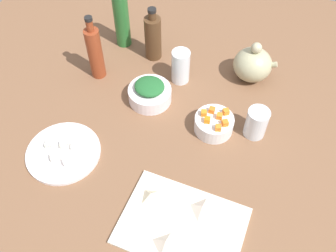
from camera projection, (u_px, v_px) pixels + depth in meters
tabletop at (168, 138)px, 123.39cm from camera, size 190.00×190.00×3.00cm
cutting_board at (182, 226)px, 102.74cm from camera, size 34.74×25.77×1.00cm
plate_tofu at (64, 152)px, 117.39cm from camera, size 23.19×23.19×1.20cm
bowl_greens at (150, 94)px, 129.83cm from camera, size 14.93×14.93×5.13cm
bowl_carrots at (214, 124)px, 121.72cm from camera, size 12.69×12.69×5.36cm
teapot at (253, 64)px, 133.72cm from camera, size 15.41×13.32×15.68cm
bottle_0 at (153, 37)px, 138.58cm from camera, size 6.18×6.18×21.30cm
bottle_1 at (95, 52)px, 131.19cm from camera, size 5.25×5.25×25.22cm
bottle_2 at (121, 18)px, 141.02cm from camera, size 5.82×5.82×28.08cm
drinking_glass_0 at (181, 66)px, 132.93cm from camera, size 6.54×6.54×12.76cm
drinking_glass_1 at (256, 123)px, 118.79cm from camera, size 7.01×7.01×10.39cm
carrot_cube_0 at (219, 116)px, 119.10cm from camera, size 1.93×1.93×1.80cm
carrot_cube_1 at (207, 120)px, 118.13cm from camera, size 2.07×2.07×1.80cm
carrot_cube_2 at (212, 110)px, 120.65cm from camera, size 1.82×1.82×1.80cm
carrot_cube_3 at (226, 112)px, 120.22cm from camera, size 2.48×2.48×1.80cm
carrot_cube_4 at (218, 128)px, 116.24cm from camera, size 2.18×2.18×1.80cm
carrot_cube_5 at (225, 123)px, 117.40cm from camera, size 2.45×2.45×1.80cm
carrot_cube_6 at (204, 113)px, 119.89cm from camera, size 2.25×2.25×1.80cm
chopped_greens_mound at (149, 86)px, 126.63cm from camera, size 11.80×11.23×2.97cm
tofu_cube_0 at (67, 162)px, 113.31cm from camera, size 3.10×3.10×2.20cm
tofu_cube_1 at (64, 145)px, 117.18cm from camera, size 2.98×2.98×2.20cm
tofu_cube_2 at (54, 157)px, 114.26cm from camera, size 3.07×3.07×2.20cm
tofu_cube_3 at (49, 144)px, 117.24cm from camera, size 2.60×2.60×2.20cm
tofu_cube_4 at (75, 147)px, 116.67cm from camera, size 2.78×2.78×2.20cm
dumpling_0 at (151, 196)px, 106.31cm from camera, size 6.44×6.48×2.61cm
dumpling_1 at (166, 243)px, 97.77cm from camera, size 5.99×5.44×2.99cm
dumpling_2 at (203, 208)px, 104.06cm from camera, size 5.66×6.04×2.62cm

